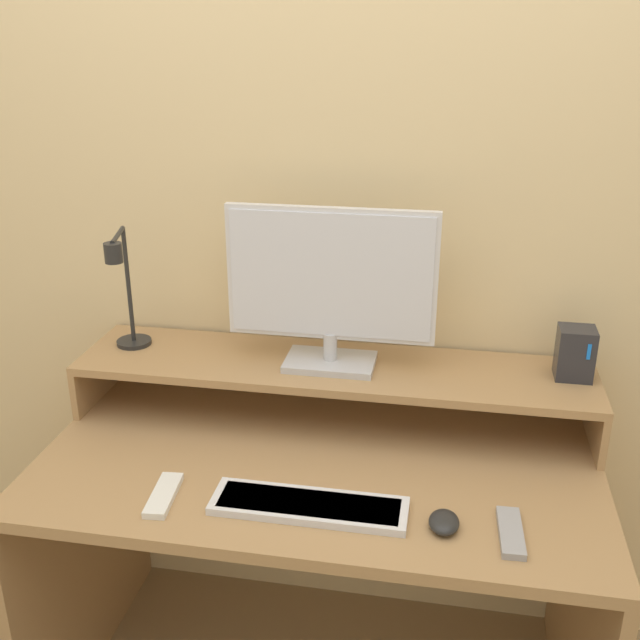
# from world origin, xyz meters

# --- Properties ---
(wall_back) EXTENTS (6.00, 0.05, 2.50)m
(wall_back) POSITION_xyz_m (0.00, 0.78, 1.25)
(wall_back) COLOR beige
(wall_back) RESTS_ON ground_plane
(desk) EXTENTS (1.37, 0.75, 0.75)m
(desk) POSITION_xyz_m (0.00, 0.37, 0.54)
(desk) COLOR #A87F51
(desk) RESTS_ON ground_plane
(monitor_shelf) EXTENTS (1.37, 0.31, 0.15)m
(monitor_shelf) POSITION_xyz_m (0.00, 0.59, 0.88)
(monitor_shelf) COLOR #A87F51
(monitor_shelf) RESTS_ON desk
(monitor) EXTENTS (0.54, 0.15, 0.42)m
(monitor) POSITION_xyz_m (-0.01, 0.58, 1.13)
(monitor) COLOR #BCBCC1
(monitor) RESTS_ON monitor_shelf
(desk_lamp) EXTENTS (0.11, 0.21, 0.34)m
(desk_lamp) POSITION_xyz_m (-0.56, 0.56, 1.07)
(desk_lamp) COLOR black
(desk_lamp) RESTS_ON monitor_shelf
(router_dock) EXTENTS (0.09, 0.08, 0.13)m
(router_dock) POSITION_xyz_m (0.61, 0.62, 0.97)
(router_dock) COLOR #28282D
(router_dock) RESTS_ON monitor_shelf
(keyboard) EXTENTS (0.43, 0.12, 0.02)m
(keyboard) POSITION_xyz_m (0.02, 0.16, 0.76)
(keyboard) COLOR silver
(keyboard) RESTS_ON desk
(mouse) EXTENTS (0.06, 0.09, 0.03)m
(mouse) POSITION_xyz_m (0.31, 0.15, 0.77)
(mouse) COLOR black
(mouse) RESTS_ON desk
(remote_control) EXTENTS (0.06, 0.16, 0.02)m
(remote_control) POSITION_xyz_m (-0.31, 0.15, 0.76)
(remote_control) COLOR white
(remote_control) RESTS_ON desk
(remote_secondary) EXTENTS (0.05, 0.16, 0.02)m
(remote_secondary) POSITION_xyz_m (0.45, 0.15, 0.76)
(remote_secondary) COLOR #99999E
(remote_secondary) RESTS_ON desk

